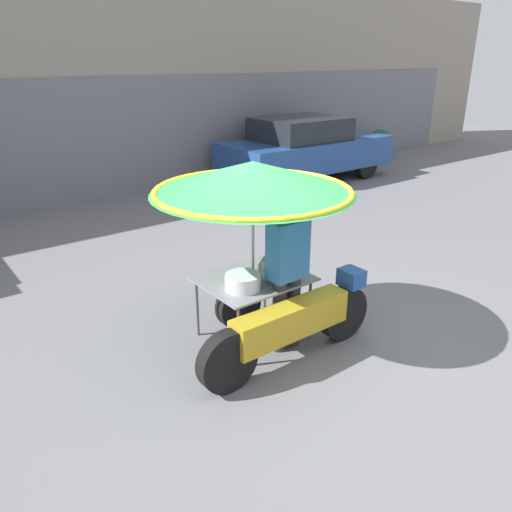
{
  "coord_description": "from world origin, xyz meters",
  "views": [
    {
      "loc": [
        -2.98,
        -3.2,
        2.77
      ],
      "look_at": [
        -0.2,
        0.43,
        0.93
      ],
      "focal_mm": 35.0,
      "sensor_mm": 36.0,
      "label": 1
    }
  ],
  "objects_px": {
    "vendor_motorcycle_cart": "(258,204)",
    "potted_plant": "(379,143)",
    "vendor_person": "(287,268)",
    "parked_car": "(305,148)"
  },
  "relations": [
    {
      "from": "vendor_motorcycle_cart",
      "to": "potted_plant",
      "type": "bearing_deg",
      "value": 32.91
    },
    {
      "from": "potted_plant",
      "to": "vendor_motorcycle_cart",
      "type": "bearing_deg",
      "value": -147.09
    },
    {
      "from": "vendor_person",
      "to": "potted_plant",
      "type": "distance_m",
      "value": 10.45
    },
    {
      "from": "potted_plant",
      "to": "vendor_person",
      "type": "bearing_deg",
      "value": -145.33
    },
    {
      "from": "vendor_person",
      "to": "parked_car",
      "type": "height_order",
      "value": "vendor_person"
    },
    {
      "from": "vendor_motorcycle_cart",
      "to": "vendor_person",
      "type": "bearing_deg",
      "value": -64.3
    },
    {
      "from": "vendor_person",
      "to": "potted_plant",
      "type": "xyz_separation_m",
      "value": [
        8.59,
        5.94,
        -0.39
      ]
    },
    {
      "from": "parked_car",
      "to": "potted_plant",
      "type": "distance_m",
      "value": 3.47
    },
    {
      "from": "vendor_motorcycle_cart",
      "to": "potted_plant",
      "type": "distance_m",
      "value": 10.45
    },
    {
      "from": "vendor_person",
      "to": "parked_car",
      "type": "bearing_deg",
      "value": 46.01
    }
  ]
}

